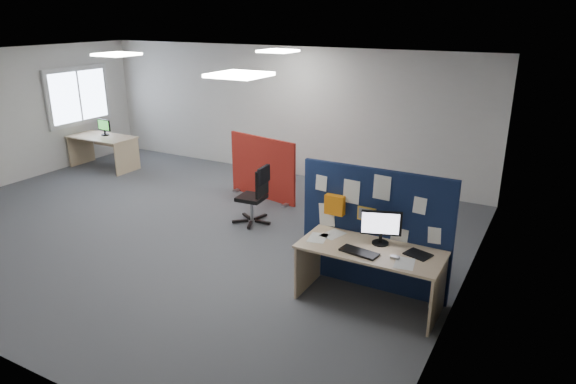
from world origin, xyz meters
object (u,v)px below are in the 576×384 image
at_px(navy_divider, 373,230).
at_px(monitor_main, 381,226).
at_px(second_desk, 104,144).
at_px(main_desk, 371,261).
at_px(office_chair, 257,192).
at_px(red_divider, 262,168).
at_px(monitor_second, 104,127).

relative_size(navy_divider, monitor_main, 4.16).
bearing_deg(monitor_main, second_desk, 142.81).
distance_m(main_desk, office_chair, 2.89).
xyz_separation_m(red_divider, second_desk, (-4.18, -0.00, -0.03)).
height_order(second_desk, monitor_second, monitor_second).
bearing_deg(red_divider, office_chair, -51.24).
xyz_separation_m(second_desk, office_chair, (4.76, -1.13, 0.01)).
height_order(monitor_main, second_desk, monitor_main).
bearing_deg(second_desk, monitor_second, 105.29).
xyz_separation_m(monitor_main, red_divider, (-3.14, 2.43, -0.38)).
distance_m(main_desk, red_divider, 4.01).
bearing_deg(red_divider, navy_divider, -25.19).
bearing_deg(navy_divider, monitor_main, -51.65).
height_order(monitor_main, office_chair, monitor_main).
bearing_deg(second_desk, navy_divider, -17.22).
height_order(main_desk, red_divider, red_divider).
distance_m(navy_divider, monitor_main, 0.32).
bearing_deg(navy_divider, monitor_second, 162.23).
height_order(navy_divider, monitor_second, navy_divider).
bearing_deg(main_desk, navy_divider, 108.30).
bearing_deg(main_desk, monitor_main, 69.64).
bearing_deg(main_desk, red_divider, 140.22).
bearing_deg(monitor_main, monitor_second, 142.28).
bearing_deg(navy_divider, second_desk, 162.78).
relative_size(monitor_main, red_divider, 0.30).
relative_size(main_desk, red_divider, 1.09).
distance_m(second_desk, monitor_second, 0.39).
bearing_deg(monitor_second, main_desk, -14.36).
height_order(monitor_main, red_divider, red_divider).
relative_size(monitor_main, second_desk, 0.30).
height_order(main_desk, monitor_main, monitor_main).
xyz_separation_m(navy_divider, red_divider, (-2.97, 2.21, -0.22)).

